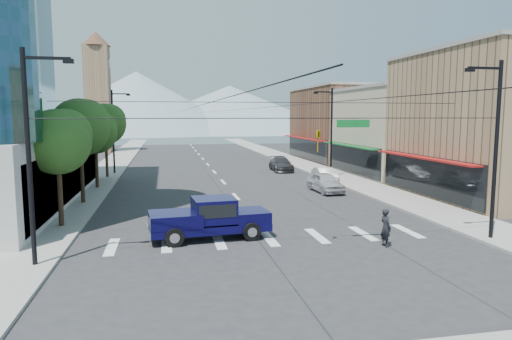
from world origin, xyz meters
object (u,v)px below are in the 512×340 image
object	(u,v)px
pedestrian	(386,228)
parked_car_near	(325,182)
pickup_truck	(209,217)
parked_car_far	(281,164)
parked_car_mid	(325,175)

from	to	relation	value
pedestrian	parked_car_near	size ratio (longest dim) A/B	0.39
pickup_truck	parked_car_far	xyz separation A→B (m)	(10.82, 27.25, -0.32)
parked_car_near	parked_car_far	distance (m)	14.76
pickup_truck	parked_car_far	world-z (taller)	pickup_truck
pedestrian	parked_car_mid	size ratio (longest dim) A/B	0.43
pickup_truck	parked_car_far	distance (m)	29.32
pedestrian	parked_car_far	size ratio (longest dim) A/B	0.35
parked_car_near	pedestrian	bearing A→B (deg)	-102.38
pickup_truck	parked_car_near	distance (m)	16.53
parked_car_far	pickup_truck	bearing A→B (deg)	-108.70
pedestrian	parked_car_near	xyz separation A→B (m)	(2.57, 15.62, -0.12)
pickup_truck	pedestrian	xyz separation A→B (m)	(8.25, -3.12, -0.17)
pickup_truck	parked_car_mid	xyz separation A→B (m)	(12.62, 17.59, -0.39)
pickup_truck	pedestrian	distance (m)	8.82
pickup_truck	parked_car_far	size ratio (longest dim) A/B	1.19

